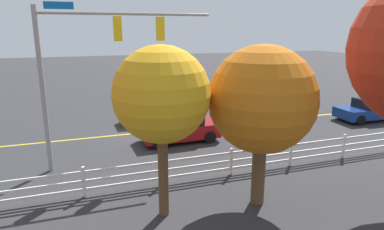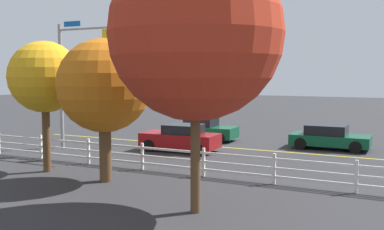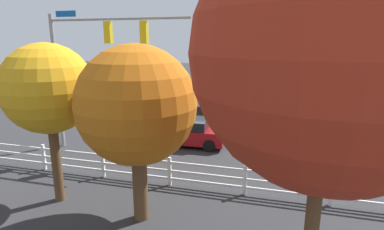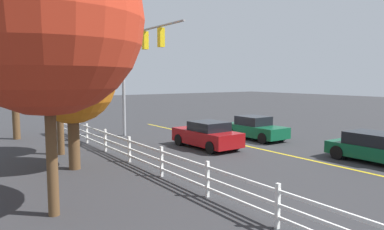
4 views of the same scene
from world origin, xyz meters
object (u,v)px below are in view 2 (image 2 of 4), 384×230
object	(u,v)px
car_3	(329,137)
tree_3	(45,78)
car_2	(203,129)
tree_0	(195,33)
tree_2	(104,86)
car_0	(181,138)

from	to	relation	value
car_3	tree_3	distance (m)	15.11
car_2	tree_3	xyz separation A→B (m)	(2.17, 11.03, 3.27)
car_2	tree_0	world-z (taller)	tree_0
car_2	tree_2	world-z (taller)	tree_2
car_0	tree_2	distance (m)	7.82
car_0	car_3	distance (m)	8.14
car_0	tree_2	xyz separation A→B (m)	(-0.54, 7.23, 2.94)
car_2	car_0	bearing A→B (deg)	-83.58
car_3	tree_2	distance (m)	13.45
car_2	tree_0	bearing A→B (deg)	-67.46
car_0	tree_0	distance (m)	11.55
car_0	tree_2	bearing A→B (deg)	92.69
car_0	car_3	bearing A→B (deg)	-150.55
car_3	tree_2	xyz separation A→B (m)	(6.43, 11.43, 2.98)
tree_0	tree_3	distance (m)	8.43
tree_0	tree_3	bearing A→B (deg)	-15.90
car_3	tree_0	size ratio (longest dim) A/B	0.53
car_2	tree_2	size ratio (longest dim) A/B	0.74
car_3	tree_3	world-z (taller)	tree_3
tree_2	tree_3	world-z (taller)	tree_3
tree_0	tree_2	distance (m)	5.39
car_2	tree_0	xyz separation A→B (m)	(-5.84, 13.31, 4.57)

